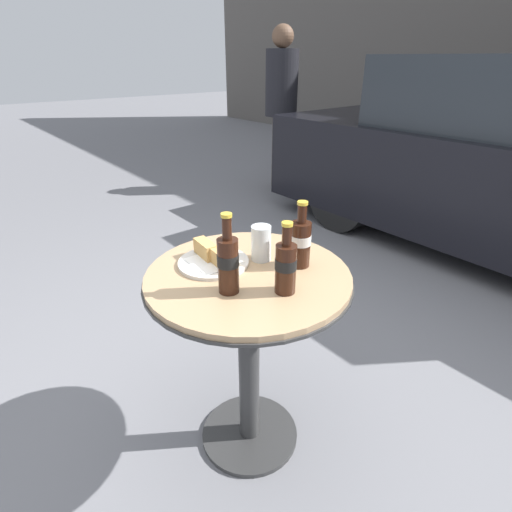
{
  "coord_description": "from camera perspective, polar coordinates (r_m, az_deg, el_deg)",
  "views": [
    {
      "loc": [
        0.9,
        -0.7,
        1.39
      ],
      "look_at": [
        0.0,
        0.03,
        0.81
      ],
      "focal_mm": 28.0,
      "sensor_mm": 36.0,
      "label": 1
    }
  ],
  "objects": [
    {
      "name": "cola_bottle_left",
      "position": [
        1.16,
        -4.02,
        -0.9
      ],
      "size": [
        0.06,
        0.06,
        0.25
      ],
      "color": "#33190F",
      "rests_on": "bistro_table"
    },
    {
      "name": "cola_bottle_right",
      "position": [
        1.16,
        4.27,
        -1.38
      ],
      "size": [
        0.06,
        0.06,
        0.22
      ],
      "color": "#33190F",
      "rests_on": "bistro_table"
    },
    {
      "name": "lunch_plate_near",
      "position": [
        1.35,
        -6.07,
        -0.41
      ],
      "size": [
        0.24,
        0.24,
        0.07
      ],
      "color": "silver",
      "rests_on": "bistro_table"
    },
    {
      "name": "pedestrian",
      "position": [
        4.64,
        3.61,
        21.13
      ],
      "size": [
        0.35,
        0.35,
        1.69
      ],
      "color": "brown",
      "rests_on": "ground_plane"
    },
    {
      "name": "bistro_table",
      "position": [
        1.41,
        -1.07,
        -9.37
      ],
      "size": [
        0.68,
        0.68,
        0.76
      ],
      "color": "#333333",
      "rests_on": "ground_plane"
    },
    {
      "name": "cola_bottle_center",
      "position": [
        1.32,
        6.38,
        2.1
      ],
      "size": [
        0.07,
        0.07,
        0.23
      ],
      "color": "#33190F",
      "rests_on": "bistro_table"
    },
    {
      "name": "ground_plane",
      "position": [
        1.8,
        -0.91,
        -24.14
      ],
      "size": [
        30.0,
        30.0,
        0.0
      ],
      "primitive_type": "plane",
      "color": "slate"
    },
    {
      "name": "drinking_glass",
      "position": [
        1.36,
        0.73,
        1.65
      ],
      "size": [
        0.07,
        0.07,
        0.12
      ],
      "color": "#C68923",
      "rests_on": "bistro_table"
    }
  ]
}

